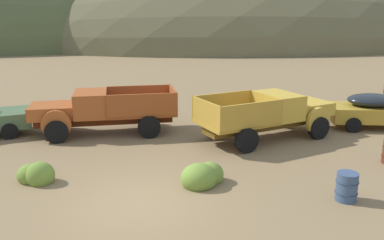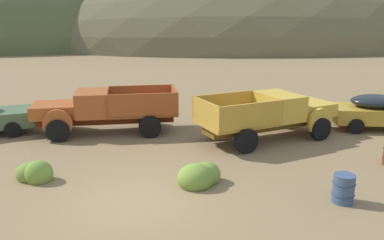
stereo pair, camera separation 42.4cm
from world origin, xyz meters
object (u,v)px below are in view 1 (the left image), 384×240
object	(u,v)px
truck_oxide_orange	(95,111)
truck_faded_yellow	(274,114)
car_mustard	(380,110)
oil_drum_spare	(347,187)

from	to	relation	value
truck_oxide_orange	truck_faded_yellow	xyz separation A→B (m)	(7.34, -2.50, 0.00)
car_mustard	oil_drum_spare	world-z (taller)	car_mustard
truck_faded_yellow	car_mustard	size ratio (longest dim) A/B	1.29
car_mustard	oil_drum_spare	xyz separation A→B (m)	(-6.17, -6.13, -0.40)
truck_oxide_orange	truck_faded_yellow	size ratio (longest dim) A/B	1.00
truck_faded_yellow	oil_drum_spare	distance (m)	6.16
car_mustard	oil_drum_spare	bearing A→B (deg)	-116.94
truck_oxide_orange	truck_faded_yellow	bearing A→B (deg)	166.22
oil_drum_spare	car_mustard	bearing A→B (deg)	44.82
truck_oxide_orange	car_mustard	world-z (taller)	truck_oxide_orange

